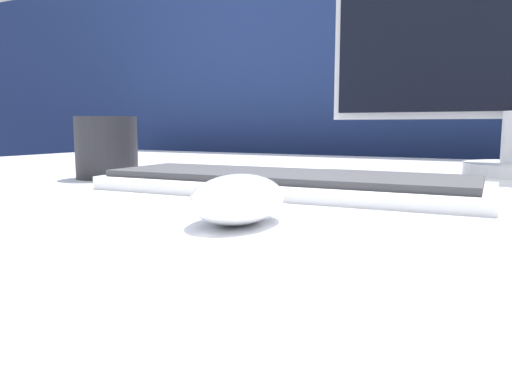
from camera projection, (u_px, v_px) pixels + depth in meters
partition_panel at (442, 179)px, 1.33m from camera, size 5.00×0.03×1.29m
computer_mouse_near at (238, 199)px, 0.40m from camera, size 0.08×0.11×0.04m
keyboard at (285, 183)px, 0.59m from camera, size 0.46×0.17×0.02m
mug at (107, 147)px, 0.75m from camera, size 0.09×0.09×0.09m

